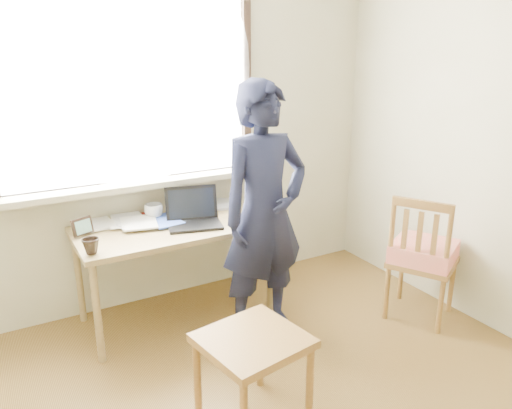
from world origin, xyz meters
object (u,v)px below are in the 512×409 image
mug_white (154,211)px  side_chair (423,254)px  desk (174,235)px  laptop (193,216)px  mug_dark (91,246)px  person (264,214)px  work_chair (253,350)px

mug_white → side_chair: side_chair is taller
mug_white → desk: bearing=-74.0°
laptop → mug_dark: 0.74m
mug_white → person: bearing=-53.0°
mug_white → work_chair: bearing=-89.0°
side_chair → mug_white: bearing=146.1°
desk → laptop: 0.19m
mug_dark → desk: bearing=20.2°
side_chair → person: bearing=160.4°
desk → work_chair: bearing=-91.8°
mug_dark → work_chair: (0.54, -0.95, -0.32)m
mug_dark → person: (1.02, -0.24, 0.10)m
desk → person: size_ratio=0.77×
work_chair → mug_dark: bearing=119.7°
work_chair → person: size_ratio=0.33×
mug_dark → side_chair: 2.18m
mug_white → work_chair: (0.02, -1.38, -0.33)m
desk → person: (0.44, -0.46, 0.21)m
laptop → mug_white: 0.31m
desk → side_chair: 1.71m
desk → laptop: bearing=-12.8°
desk → person: 0.67m
laptop → person: person is taller
desk → side_chair: bearing=-29.1°
work_chair → side_chair: side_chair is taller
laptop → mug_white: laptop is taller
work_chair → mug_white: bearing=91.0°
laptop → work_chair: bearing=-98.6°
work_chair → person: person is taller
side_chair → work_chair: bearing=-167.6°
mug_dark → side_chair: bearing=-16.6°
mug_dark → side_chair: size_ratio=0.11×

